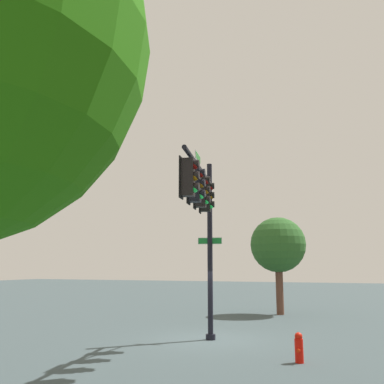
% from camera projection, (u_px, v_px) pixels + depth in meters
% --- Properties ---
extents(ground_plane, '(120.00, 120.00, 0.00)m').
position_uv_depth(ground_plane, '(211.00, 340.00, 15.58)').
color(ground_plane, '#3A484B').
extents(signal_pole_assembly, '(5.23, 1.66, 6.71)m').
position_uv_depth(signal_pole_assembly, '(202.00, 205.00, 14.37)').
color(signal_pole_assembly, black).
rests_on(signal_pole_assembly, ground_plane).
extents(fire_hydrant, '(0.33, 0.24, 0.83)m').
position_uv_depth(fire_hydrant, '(299.00, 348.00, 11.90)').
color(fire_hydrant, red).
rests_on(fire_hydrant, ground_plane).
extents(tree_mid, '(3.18, 3.18, 5.53)m').
position_uv_depth(tree_mid, '(278.00, 245.00, 24.39)').
color(tree_mid, brown).
rests_on(tree_mid, ground_plane).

